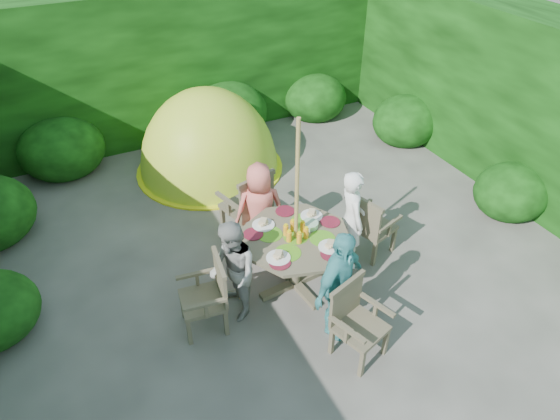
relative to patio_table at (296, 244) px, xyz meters
name	(u,v)px	position (x,y,z in m)	size (l,w,h in m)	color
ground	(280,253)	(0.09, 0.59, -0.63)	(60.00, 60.00, 0.00)	#4C4943
hedge_enclosure	(236,124)	(0.09, 1.92, 0.62)	(9.00, 9.00, 2.50)	black
patio_table	(296,244)	(0.00, 0.00, 0.00)	(1.42, 1.42, 0.90)	#494230
parasol_pole	(296,211)	(0.00, 0.00, 0.47)	(0.04, 0.04, 2.20)	olive
garden_chair_right	(370,225)	(1.10, 0.10, -0.17)	(0.59, 0.63, 0.86)	#494230
garden_chair_left	(209,294)	(-1.10, -0.13, -0.18)	(0.52, 0.56, 0.85)	#494230
garden_chair_back	(250,204)	(-0.10, 1.09, -0.11)	(0.70, 0.65, 0.97)	#494230
garden_chair_front	(355,320)	(0.10, -1.10, -0.18)	(0.62, 0.58, 0.84)	#494230
child_right	(351,219)	(0.79, 0.08, 0.03)	(0.48, 0.32, 1.32)	white
child_left	(233,272)	(-0.80, -0.08, -0.02)	(0.59, 0.46, 1.22)	#9C9C97
child_back	(260,209)	(-0.09, 0.79, 0.00)	(0.61, 0.40, 1.26)	#F07063
child_front	(339,285)	(0.08, -0.80, 0.03)	(0.77, 0.32, 1.32)	#4AABAD
dome_tent	(211,169)	(-0.02, 2.95, -0.63)	(2.52, 2.52, 2.69)	#B8DD2A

